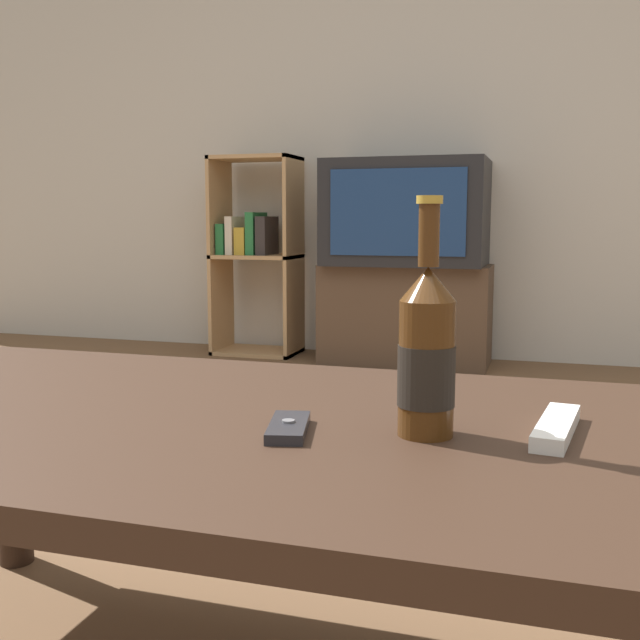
{
  "coord_description": "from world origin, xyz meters",
  "views": [
    {
      "loc": [
        0.44,
        -0.94,
        0.73
      ],
      "look_at": [
        0.06,
        0.28,
        0.56
      ],
      "focal_mm": 42.0,
      "sensor_mm": 36.0,
      "label": 1
    }
  ],
  "objects_px": {
    "bookshelf": "(254,250)",
    "remote_control": "(556,427)",
    "television": "(407,213)",
    "beer_bottle": "(427,353)",
    "cell_phone": "(288,427)",
    "tv_stand": "(405,314)"
  },
  "relations": [
    {
      "from": "cell_phone",
      "to": "beer_bottle",
      "type": "bearing_deg",
      "value": 0.41
    },
    {
      "from": "television",
      "to": "remote_control",
      "type": "xyz_separation_m",
      "value": [
        0.7,
        -2.73,
        -0.29
      ]
    },
    {
      "from": "bookshelf",
      "to": "beer_bottle",
      "type": "relative_size",
      "value": 3.5
    },
    {
      "from": "beer_bottle",
      "to": "bookshelf",
      "type": "bearing_deg",
      "value": 116.0
    },
    {
      "from": "tv_stand",
      "to": "beer_bottle",
      "type": "xyz_separation_m",
      "value": [
        0.54,
        -2.79,
        0.31
      ]
    },
    {
      "from": "bookshelf",
      "to": "beer_bottle",
      "type": "distance_m",
      "value": 3.15
    },
    {
      "from": "television",
      "to": "bookshelf",
      "type": "distance_m",
      "value": 0.86
    },
    {
      "from": "beer_bottle",
      "to": "remote_control",
      "type": "height_order",
      "value": "beer_bottle"
    },
    {
      "from": "bookshelf",
      "to": "cell_phone",
      "type": "distance_m",
      "value": 3.12
    },
    {
      "from": "bookshelf",
      "to": "remote_control",
      "type": "bearing_deg",
      "value": -61.02
    },
    {
      "from": "tv_stand",
      "to": "television",
      "type": "distance_m",
      "value": 0.51
    },
    {
      "from": "television",
      "to": "bookshelf",
      "type": "relative_size",
      "value": 0.74
    },
    {
      "from": "bookshelf",
      "to": "remote_control",
      "type": "xyz_separation_m",
      "value": [
        1.54,
        -2.78,
        -0.1
      ]
    },
    {
      "from": "cell_phone",
      "to": "remote_control",
      "type": "distance_m",
      "value": 0.34
    },
    {
      "from": "television",
      "to": "remote_control",
      "type": "distance_m",
      "value": 2.84
    },
    {
      "from": "television",
      "to": "remote_control",
      "type": "bearing_deg",
      "value": -75.58
    },
    {
      "from": "television",
      "to": "beer_bottle",
      "type": "relative_size",
      "value": 2.58
    },
    {
      "from": "television",
      "to": "cell_phone",
      "type": "height_order",
      "value": "television"
    },
    {
      "from": "tv_stand",
      "to": "cell_phone",
      "type": "bearing_deg",
      "value": -82.48
    },
    {
      "from": "tv_stand",
      "to": "remote_control",
      "type": "relative_size",
      "value": 4.46
    },
    {
      "from": "tv_stand",
      "to": "bookshelf",
      "type": "distance_m",
      "value": 0.89
    },
    {
      "from": "tv_stand",
      "to": "cell_phone",
      "type": "height_order",
      "value": "tv_stand"
    }
  ]
}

